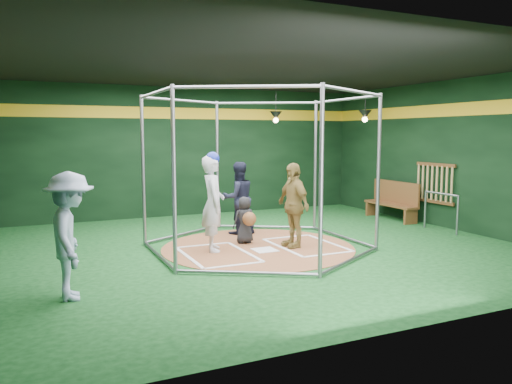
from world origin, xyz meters
name	(u,v)px	position (x,y,z in m)	size (l,w,h in m)	color
room_shell	(258,159)	(0.00, 0.01, 1.75)	(10.10, 9.10, 3.53)	#0D3C14
clay_disc	(258,247)	(0.00, 0.00, 0.01)	(3.80, 3.80, 0.01)	brown
home_plate	(265,250)	(0.00, -0.30, 0.02)	(0.43, 0.43, 0.01)	white
batter_box_left	(217,254)	(-0.95, -0.25, 0.02)	(1.17, 1.77, 0.01)	white
batter_box_right	(306,245)	(0.95, -0.25, 0.02)	(1.17, 1.77, 0.01)	white
batting_cage	(258,172)	(0.00, 0.00, 1.50)	(4.05, 4.67, 3.00)	gray
bat_rack	(435,183)	(4.93, 0.40, 1.05)	(0.07, 1.25, 0.98)	brown
pendant_lamp_near	(276,116)	(2.20, 3.60, 2.74)	(0.34, 0.34, 0.90)	black
pendant_lamp_far	(365,115)	(4.00, 2.00, 2.74)	(0.34, 0.34, 0.90)	black
batter_figure	(213,202)	(-0.90, 0.10, 0.95)	(0.59, 0.75, 1.89)	silver
visitor_leopard	(293,205)	(0.65, -0.23, 0.85)	(0.98, 0.41, 1.67)	tan
catcher_figure	(245,220)	(-0.09, 0.44, 0.50)	(0.48, 0.55, 0.96)	black
umpire	(238,198)	(0.17, 1.43, 0.82)	(0.78, 0.61, 1.61)	black
bystander_blue	(70,236)	(-3.59, -1.74, 0.87)	(1.12, 0.65, 1.74)	#A1B6D5
dugout_bench	(393,200)	(4.63, 1.54, 0.51)	(0.40, 1.73, 1.01)	brown
steel_railing	(441,206)	(4.55, -0.21, 0.60)	(0.05, 1.04, 0.90)	gray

